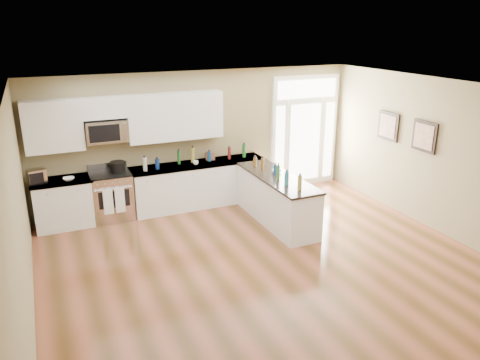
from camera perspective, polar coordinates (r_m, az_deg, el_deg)
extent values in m
plane|color=#533517|center=(7.14, 6.31, -12.90)|extent=(8.00, 8.00, 0.00)
plane|color=#8D8159|center=(10.01, -4.88, 5.19)|extent=(7.00, 0.00, 7.00)
plane|color=#8D8159|center=(5.73, -25.42, -7.22)|extent=(0.00, 8.00, 8.00)
plane|color=#8D8159|center=(8.76, 26.95, 1.21)|extent=(0.00, 8.00, 8.00)
plane|color=white|center=(6.16, 7.24, 9.90)|extent=(8.00, 8.00, 0.00)
cube|color=white|center=(9.50, -20.68, -2.75)|extent=(1.06, 0.62, 0.90)
cube|color=black|center=(9.64, -20.41, -4.97)|extent=(1.02, 0.52, 0.10)
cube|color=black|center=(9.35, -21.00, -0.07)|extent=(1.10, 0.66, 0.04)
cube|color=white|center=(9.95, -4.99, -0.61)|extent=(2.81, 0.62, 0.90)
cube|color=black|center=(10.09, -4.93, -2.75)|extent=(2.77, 0.52, 0.10)
cube|color=black|center=(9.81, -5.07, 1.98)|extent=(2.85, 0.66, 0.04)
cube|color=white|center=(9.10, 4.46, -2.46)|extent=(0.65, 2.28, 0.90)
cube|color=black|center=(9.25, 4.40, -4.77)|extent=(0.61, 2.18, 0.10)
cube|color=black|center=(8.94, 4.54, 0.35)|extent=(0.69, 2.32, 0.04)
cube|color=white|center=(9.24, -21.85, 6.10)|extent=(1.04, 0.33, 0.95)
cube|color=white|center=(9.58, -7.89, 7.68)|extent=(1.94, 0.33, 0.95)
cube|color=white|center=(9.26, -16.27, 8.46)|extent=(0.82, 0.33, 0.40)
cube|color=silver|center=(9.31, -16.00, 5.77)|extent=(0.78, 0.40, 0.42)
cube|color=black|center=(9.10, -16.18, 5.47)|extent=(0.56, 0.01, 0.32)
cube|color=white|center=(11.07, 7.84, 5.85)|extent=(1.70, 0.08, 2.60)
cube|color=white|center=(11.08, 7.91, 4.53)|extent=(0.78, 0.02, 1.80)
cube|color=white|center=(10.76, 4.90, 4.22)|extent=(0.22, 0.02, 1.80)
cube|color=white|center=(11.44, 10.75, 4.82)|extent=(0.22, 0.02, 1.80)
cube|color=white|center=(10.85, 8.21, 10.95)|extent=(1.50, 0.02, 0.40)
cube|color=black|center=(10.14, 17.63, 6.28)|extent=(0.04, 0.58, 0.58)
cube|color=brown|center=(10.12, 17.53, 6.28)|extent=(0.01, 0.46, 0.46)
cube|color=black|center=(9.43, 21.58, 4.97)|extent=(0.04, 0.58, 0.58)
cube|color=brown|center=(9.41, 21.47, 4.96)|extent=(0.01, 0.46, 0.46)
cube|color=silver|center=(9.56, -15.36, -1.99)|extent=(0.77, 0.63, 0.92)
cube|color=black|center=(9.41, -15.60, 0.72)|extent=(0.77, 0.60, 0.03)
cube|color=silver|center=(9.67, -15.92, 1.64)|extent=(0.77, 0.04, 0.14)
cube|color=black|center=(9.24, -15.07, -2.28)|extent=(0.58, 0.01, 0.34)
cylinder|color=silver|center=(9.14, -15.16, -1.05)|extent=(0.70, 0.02, 0.02)
cube|color=white|center=(9.20, -15.76, -2.57)|extent=(0.18, 0.02, 0.50)
cube|color=white|center=(9.23, -14.42, -2.39)|extent=(0.18, 0.02, 0.50)
cylinder|color=black|center=(9.40, -14.69, 1.60)|extent=(0.38, 0.38, 0.23)
cube|color=silver|center=(9.24, -23.56, 0.41)|extent=(0.36, 0.31, 0.27)
cube|color=brown|center=(10.00, -3.67, 2.93)|extent=(0.21, 0.17, 0.16)
imported|color=white|center=(9.24, -20.16, 0.12)|extent=(0.21, 0.21, 0.05)
imported|color=white|center=(9.13, 4.46, 1.05)|extent=(0.22, 0.22, 0.06)
imported|color=white|center=(9.66, -5.42, 2.11)|extent=(0.12, 0.12, 0.09)
cylinder|color=#19591E|center=(10.16, 0.50, 3.59)|extent=(0.08, 0.08, 0.28)
cylinder|color=navy|center=(9.89, -3.77, 2.90)|extent=(0.08, 0.08, 0.20)
cylinder|color=brown|center=(9.25, 2.76, 1.95)|extent=(0.06, 0.06, 0.25)
cylinder|color=olive|center=(8.20, 7.29, -0.34)|extent=(0.07, 0.07, 0.26)
cylinder|color=#26727F|center=(8.40, 5.71, 0.19)|extent=(0.08, 0.08, 0.26)
cylinder|color=#591919|center=(10.03, -1.32, 3.28)|extent=(0.07, 0.07, 0.25)
cylinder|color=#B2B2B7|center=(9.38, -11.52, 1.90)|extent=(0.08, 0.08, 0.27)
cylinder|color=navy|center=(9.46, -10.06, 1.92)|extent=(0.09, 0.09, 0.21)
cylinder|color=#3F7226|center=(8.70, 4.69, 0.92)|extent=(0.06, 0.06, 0.28)
cylinder|color=#19591E|center=(9.73, -7.46, 2.75)|extent=(0.06, 0.06, 0.28)
cylinder|color=navy|center=(9.01, 4.33, 1.28)|extent=(0.07, 0.07, 0.20)
cylinder|color=brown|center=(9.51, 1.83, 2.23)|extent=(0.07, 0.07, 0.19)
cylinder|color=olive|center=(9.80, -5.78, 3.05)|extent=(0.08, 0.08, 0.32)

